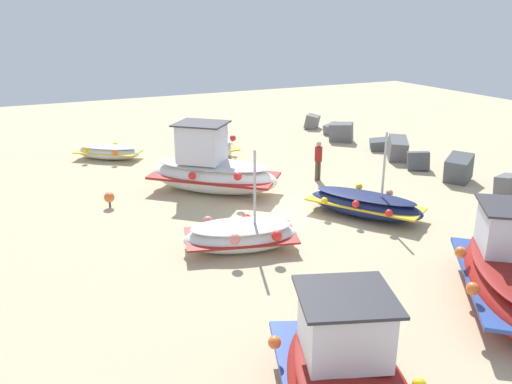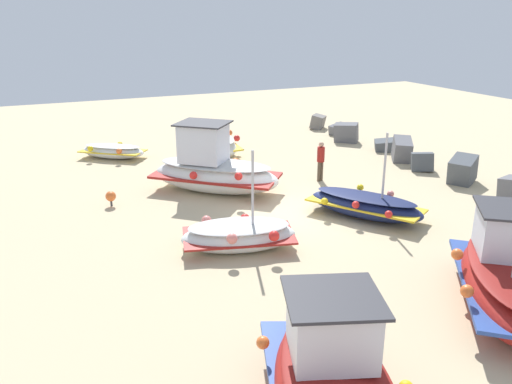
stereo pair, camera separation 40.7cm
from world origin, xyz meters
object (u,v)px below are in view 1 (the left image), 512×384
fishing_boat_0 (241,235)px  person_walking (318,158)px  fishing_boat_5 (365,204)px  fishing_boat_6 (216,144)px  fishing_boat_3 (506,274)px  mooring_buoy_0 (109,198)px  fishing_boat_1 (211,169)px  fishing_boat_2 (108,152)px

fishing_boat_0 → person_walking: 7.69m
fishing_boat_5 → fishing_boat_6: 10.62m
fishing_boat_3 → mooring_buoy_0: fishing_boat_3 is taller
fishing_boat_0 → fishing_boat_1: (-5.53, 1.17, 0.49)m
fishing_boat_0 → person_walking: fishing_boat_0 is taller
fishing_boat_0 → fishing_boat_5: bearing=-157.6°
fishing_boat_3 → mooring_buoy_0: size_ratio=8.62×
fishing_boat_6 → mooring_buoy_0: fishing_boat_6 is taller
fishing_boat_1 → fishing_boat_6: fishing_boat_1 is taller
fishing_boat_6 → fishing_boat_2: bearing=-100.1°
fishing_boat_2 → mooring_buoy_0: (7.00, -1.27, 0.02)m
fishing_boat_3 → fishing_boat_5: (-6.37, 0.55, -0.37)m
person_walking → mooring_buoy_0: bearing=70.2°
fishing_boat_3 → person_walking: 10.77m
fishing_boat_3 → fishing_boat_5: bearing=32.1°
fishing_boat_0 → fishing_boat_5: size_ratio=0.87×
fishing_boat_6 → fishing_boat_3: bearing=7.6°
fishing_boat_0 → fishing_boat_2: (-12.47, -1.67, -0.09)m
fishing_boat_6 → fishing_boat_1: bearing=-18.7°
fishing_boat_0 → mooring_buoy_0: 6.21m
fishing_boat_0 → person_walking: (-4.97, 5.84, 0.54)m
fishing_boat_2 → fishing_boat_6: bearing=-156.7°
fishing_boat_3 → fishing_boat_2: bearing=55.9°
fishing_boat_0 → fishing_boat_3: size_ratio=0.75×
fishing_boat_2 → fishing_boat_0: bearing=135.1°
fishing_boat_2 → person_walking: size_ratio=1.98×
fishing_boat_0 → fishing_boat_6: 11.70m
fishing_boat_1 → fishing_boat_3: fishing_boat_3 is taller
fishing_boat_2 → fishing_boat_5: bearing=157.3°
fishing_boat_5 → fishing_boat_6: bearing=-23.7°
fishing_boat_6 → person_walking: 6.62m
fishing_boat_5 → fishing_boat_0: bearing=65.1°
fishing_boat_5 → person_walking: size_ratio=2.54×
fishing_boat_1 → fishing_boat_5: fishing_boat_5 is taller
fishing_boat_5 → mooring_buoy_0: bearing=26.9°
fishing_boat_6 → person_walking: (6.19, 2.31, 0.48)m
fishing_boat_3 → fishing_boat_6: 16.91m
fishing_boat_0 → mooring_buoy_0: bearing=-46.6°
fishing_boat_2 → fishing_boat_5: (11.82, 6.77, 0.09)m
fishing_boat_5 → fishing_boat_6: (-10.51, -1.57, 0.06)m
fishing_boat_0 → fishing_boat_3: 7.32m
person_walking → mooring_buoy_0: size_ratio=2.95×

